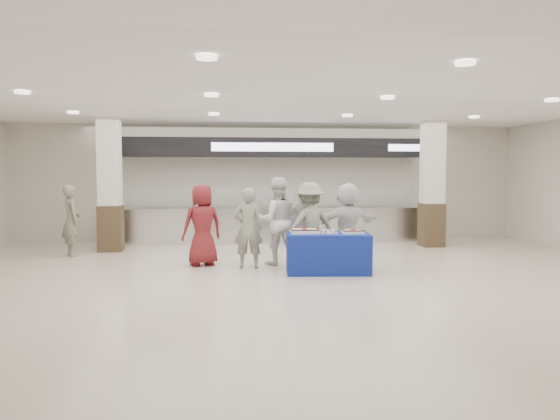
{
  "coord_description": "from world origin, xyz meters",
  "views": [
    {
      "loc": [
        -1.35,
        -9.21,
        1.9
      ],
      "look_at": [
        -0.19,
        1.6,
        1.14
      ],
      "focal_mm": 35.0,
      "sensor_mm": 36.0,
      "label": 1
    }
  ],
  "objects": [
    {
      "name": "cupcake_tray",
      "position": [
        0.59,
        0.78,
        0.79
      ],
      "size": [
        0.48,
        0.38,
        0.07
      ],
      "color": "#ACACB1",
      "rests_on": "display_table"
    },
    {
      "name": "soldier_a",
      "position": [
        -0.83,
        1.48,
        0.8
      ],
      "size": [
        0.59,
        0.39,
        1.59
      ],
      "primitive_type": "imported",
      "rotation": [
        0.0,
        0.0,
        3.12
      ],
      "color": "slate",
      "rests_on": "ground"
    },
    {
      "name": "display_table",
      "position": [
        0.64,
        0.81,
        0.38
      ],
      "size": [
        1.62,
        0.92,
        0.75
      ],
      "primitive_type": "cube",
      "rotation": [
        0.0,
        0.0,
        -0.09
      ],
      "color": "navy",
      "rests_on": "ground"
    },
    {
      "name": "column_left",
      "position": [
        -4.0,
        4.2,
        1.53
      ],
      "size": [
        0.55,
        0.55,
        3.2
      ],
      "color": "#392A1A",
      "rests_on": "ground"
    },
    {
      "name": "civilian_maroon",
      "position": [
        -1.74,
        1.9,
        0.83
      ],
      "size": [
        0.94,
        0.78,
        1.66
      ],
      "primitive_type": "imported",
      "rotation": [
        0.0,
        0.0,
        3.5
      ],
      "color": "maroon",
      "rests_on": "ground"
    },
    {
      "name": "serving_line",
      "position": [
        0.0,
        5.4,
        1.16
      ],
      "size": [
        8.7,
        0.85,
        2.8
      ],
      "color": "silver",
      "rests_on": "ground"
    },
    {
      "name": "soldier_b",
      "position": [
        0.4,
        1.47,
        0.85
      ],
      "size": [
        1.24,
        0.96,
        1.7
      ],
      "primitive_type": "imported",
      "rotation": [
        0.0,
        0.0,
        3.49
      ],
      "color": "slate",
      "rests_on": "ground"
    },
    {
      "name": "sheet_cake_right",
      "position": [
        1.1,
        0.77,
        0.79
      ],
      "size": [
        0.41,
        0.32,
        0.09
      ],
      "color": "white",
      "rests_on": "display_table"
    },
    {
      "name": "chef_short",
      "position": [
        0.34,
        1.89,
        0.82
      ],
      "size": [
        1.0,
        0.52,
        1.64
      ],
      "primitive_type": "imported",
      "rotation": [
        0.0,
        0.0,
        3.27
      ],
      "color": "white",
      "rests_on": "ground"
    },
    {
      "name": "soldier_bg",
      "position": [
        -4.73,
        3.49,
        0.81
      ],
      "size": [
        0.62,
        0.7,
        1.62
      ],
      "primitive_type": "imported",
      "rotation": [
        0.0,
        0.0,
        2.07
      ],
      "color": "slate",
      "rests_on": "ground"
    },
    {
      "name": "column_right",
      "position": [
        4.0,
        4.2,
        1.53
      ],
      "size": [
        0.55,
        0.55,
        3.2
      ],
      "color": "#392A1A",
      "rests_on": "ground"
    },
    {
      "name": "ground",
      "position": [
        0.0,
        0.0,
        0.0
      ],
      "size": [
        14.0,
        14.0,
        0.0
      ],
      "primitive_type": "plane",
      "color": "beige",
      "rests_on": "ground"
    },
    {
      "name": "civilian_white",
      "position": [
        1.26,
        1.92,
        0.84
      ],
      "size": [
        1.63,
        0.9,
        1.68
      ],
      "primitive_type": "imported",
      "rotation": [
        0.0,
        0.0,
        3.42
      ],
      "color": "white",
      "rests_on": "ground"
    },
    {
      "name": "sheet_cake_left",
      "position": [
        0.2,
        0.88,
        0.8
      ],
      "size": [
        0.53,
        0.42,
        0.1
      ],
      "color": "white",
      "rests_on": "display_table"
    },
    {
      "name": "chef_tall",
      "position": [
        -0.22,
        1.9,
        0.89
      ],
      "size": [
        0.92,
        0.74,
        1.79
      ],
      "primitive_type": "imported",
      "rotation": [
        0.0,
        0.0,
        3.22
      ],
      "color": "white",
      "rests_on": "ground"
    }
  ]
}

